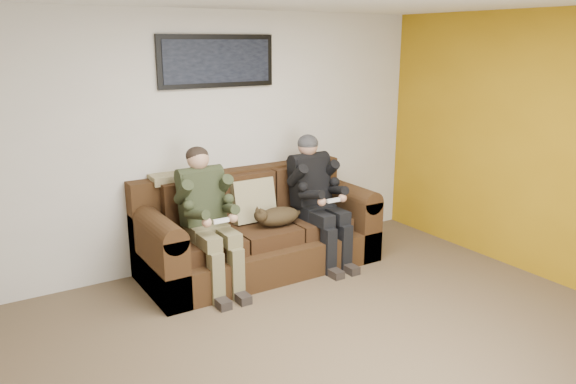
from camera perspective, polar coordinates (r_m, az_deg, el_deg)
floor at (r=4.52m, az=6.11°, el=-15.54°), size 5.00×5.00×0.00m
wall_back at (r=5.90m, az=-7.13°, el=5.28°), size 5.00×0.00×5.00m
wall_right at (r=5.88m, az=26.10°, el=3.81°), size 0.00×4.50×4.50m
accent_wall_right at (r=5.88m, az=26.05°, el=3.80°), size 0.00×4.50×4.50m
sofa at (r=5.87m, az=-3.31°, el=-4.06°), size 2.41×1.04×0.99m
throw_pillow at (r=5.80m, az=-3.57°, el=-0.86°), size 0.46×0.22×0.46m
throw_blanket at (r=5.67m, az=-11.41°, el=1.45°), size 0.49×0.24×0.09m
person_left at (r=5.31m, az=-8.22°, el=-1.84°), size 0.51×0.87×1.34m
person_right at (r=5.90m, az=2.90°, el=0.06°), size 0.51×0.86×1.35m
cat at (r=5.67m, az=-1.14°, el=-2.48°), size 0.66×0.26×0.24m
framed_poster at (r=5.79m, az=-7.22°, el=13.05°), size 1.25×0.05×0.52m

